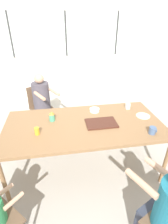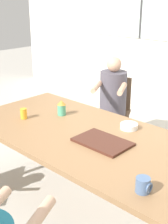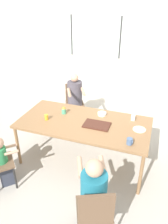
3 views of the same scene
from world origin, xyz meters
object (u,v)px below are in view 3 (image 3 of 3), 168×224
(chair_for_woman_green_shirt, at_px, (95,211))
(bowl_white_shallow, at_px, (102,114))
(juice_glass, at_px, (46,117))
(milk_carton_small, at_px, (133,118))
(chair_for_man_blue_shirt, at_px, (74,99))
(person_man_blue_shirt, at_px, (75,102))
(sippy_cup, at_px, (64,110))
(person_toddler, at_px, (4,162))
(person_woman_green_shirt, at_px, (93,199))
(coffee_mug, at_px, (130,141))

(chair_for_woman_green_shirt, distance_m, bowl_white_shallow, 1.73)
(juice_glass, height_order, milk_carton_small, juice_glass)
(bowl_white_shallow, bearing_deg, chair_for_man_blue_shirt, 132.76)
(person_man_blue_shirt, bearing_deg, milk_carton_small, 120.38)
(chair_for_man_blue_shirt, relative_size, sippy_cup, 5.93)
(person_toddler, bearing_deg, person_woman_green_shirt, 34.95)
(juice_glass, distance_m, bowl_white_shallow, 0.95)
(sippy_cup, height_order, bowl_white_shallow, sippy_cup)
(person_woman_green_shirt, relative_size, juice_glass, 11.62)
(person_woman_green_shirt, bearing_deg, person_man_blue_shirt, 91.96)
(person_toddler, relative_size, juice_glass, 8.95)
(chair_for_man_blue_shirt, distance_m, person_man_blue_shirt, 0.17)
(person_woman_green_shirt, height_order, juice_glass, person_woman_green_shirt)
(chair_for_woman_green_shirt, relative_size, person_toddler, 1.00)
(juice_glass, xyz_separation_m, milk_carton_small, (1.35, 0.46, -0.00))
(milk_carton_small, xyz_separation_m, bowl_white_shallow, (-0.53, -0.00, -0.02))
(chair_for_woman_green_shirt, distance_m, juice_glass, 1.73)
(person_toddler, height_order, sippy_cup, sippy_cup)
(chair_for_woman_green_shirt, height_order, person_woman_green_shirt, person_woman_green_shirt)
(juice_glass, height_order, bowl_white_shallow, juice_glass)
(chair_for_woman_green_shirt, relative_size, person_man_blue_shirt, 0.74)
(juice_glass, relative_size, milk_carton_small, 1.02)
(chair_for_man_blue_shirt, distance_m, person_woman_green_shirt, 2.78)
(chair_for_woman_green_shirt, xyz_separation_m, bowl_white_shallow, (-0.39, 1.66, 0.29))
(chair_for_woman_green_shirt, bearing_deg, milk_carton_small, 60.98)
(bowl_white_shallow, bearing_deg, person_man_blue_shirt, 134.81)
(coffee_mug, bearing_deg, chair_for_man_blue_shirt, 131.88)
(sippy_cup, relative_size, bowl_white_shallow, 0.98)
(chair_for_woman_green_shirt, height_order, coffee_mug, coffee_mug)
(person_toddler, bearing_deg, sippy_cup, 109.82)
(sippy_cup, xyz_separation_m, juice_glass, (-0.18, -0.30, -0.03))
(chair_for_man_blue_shirt, distance_m, sippy_cup, 1.23)
(chair_for_woman_green_shirt, bearing_deg, sippy_cup, 100.35)
(chair_for_man_blue_shirt, xyz_separation_m, bowl_white_shallow, (0.91, -0.98, 0.29))
(milk_carton_small, bearing_deg, coffee_mug, -85.68)
(milk_carton_small, bearing_deg, bowl_white_shallow, -179.92)
(chair_for_man_blue_shirt, relative_size, juice_glass, 8.97)
(chair_for_woman_green_shirt, xyz_separation_m, juice_glass, (-1.21, 1.20, 0.31))
(person_woman_green_shirt, bearing_deg, chair_for_man_blue_shirt, 92.07)
(person_woman_green_shirt, relative_size, person_toddler, 1.30)
(chair_for_man_blue_shirt, height_order, person_woman_green_shirt, person_woman_green_shirt)
(coffee_mug, relative_size, milk_carton_small, 0.97)
(chair_for_man_blue_shirt, relative_size, bowl_white_shallow, 5.83)
(person_man_blue_shirt, bearing_deg, bowl_white_shallow, 106.76)
(person_woman_green_shirt, relative_size, bowl_white_shallow, 7.54)
(person_woman_green_shirt, distance_m, coffee_mug, 0.93)
(person_man_blue_shirt, height_order, sippy_cup, person_man_blue_shirt)
(person_woman_green_shirt, xyz_separation_m, sippy_cup, (-0.96, 1.35, 0.35))
(chair_for_man_blue_shirt, distance_m, bowl_white_shallow, 1.37)
(chair_for_man_blue_shirt, bearing_deg, coffee_mug, 103.84)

